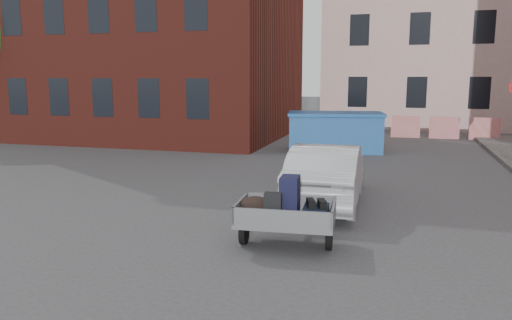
% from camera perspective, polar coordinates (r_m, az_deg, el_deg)
% --- Properties ---
extents(ground, '(120.00, 120.00, 0.00)m').
position_cam_1_polar(ground, '(9.87, 2.54, -7.13)').
color(ground, '#38383A').
rests_on(ground, ground).
extents(building_pink, '(16.00, 8.00, 14.00)m').
position_cam_1_polar(building_pink, '(31.71, 23.80, 16.35)').
color(building_pink, '#C6A298').
rests_on(building_pink, ground).
extents(far_building, '(6.00, 6.00, 8.00)m').
position_cam_1_polar(far_building, '(38.30, -19.75, 10.78)').
color(far_building, maroon).
rests_on(far_building, ground).
extents(barriers, '(4.70, 0.18, 1.00)m').
position_cam_1_polar(barriers, '(24.40, 20.72, 3.47)').
color(barriers, red).
rests_on(barriers, ground).
extents(trailer, '(1.68, 1.86, 1.20)m').
position_cam_1_polar(trailer, '(8.35, 3.39, -5.93)').
color(trailer, black).
rests_on(trailer, ground).
extents(dumpster, '(3.79, 2.39, 1.48)m').
position_cam_1_polar(dumpster, '(19.21, 9.03, 3.21)').
color(dumpster, '#225BA5').
rests_on(dumpster, ground).
extents(silver_car, '(1.56, 4.16, 1.36)m').
position_cam_1_polar(silver_car, '(11.26, 8.14, -1.57)').
color(silver_car, '#A8ABB0').
rests_on(silver_car, ground).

